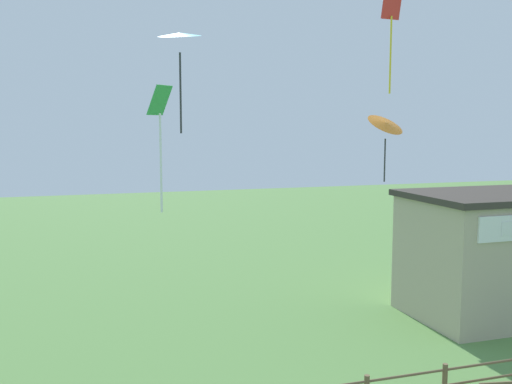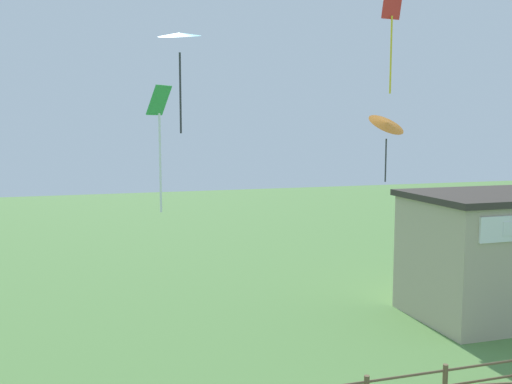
% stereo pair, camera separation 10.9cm
% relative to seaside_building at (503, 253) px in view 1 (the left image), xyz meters
% --- Properties ---
extents(seaside_building, '(7.53, 4.77, 4.89)m').
position_rel_seaside_building_xyz_m(seaside_building, '(0.00, 0.00, 0.00)').
color(seaside_building, '#B7A88E').
rests_on(seaside_building, ground_plane).
extents(kite_orange_delta, '(1.52, 1.44, 2.26)m').
position_rel_seaside_building_xyz_m(kite_orange_delta, '(-6.30, -1.57, 5.02)').
color(kite_orange_delta, orange).
extents(kite_red_diamond, '(0.59, 0.23, 2.79)m').
position_rel_seaside_building_xyz_m(kite_red_diamond, '(-7.68, -4.10, 7.75)').
color(kite_red_diamond, red).
extents(kite_cyan_delta, '(1.41, 1.41, 2.54)m').
position_rel_seaside_building_xyz_m(kite_cyan_delta, '(-13.42, -3.95, 7.10)').
color(kite_cyan_delta, '#2DB2C6').
extents(kite_green_diamond, '(0.61, 0.59, 2.84)m').
position_rel_seaside_building_xyz_m(kite_green_diamond, '(-14.11, -5.24, 4.92)').
color(kite_green_diamond, green).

